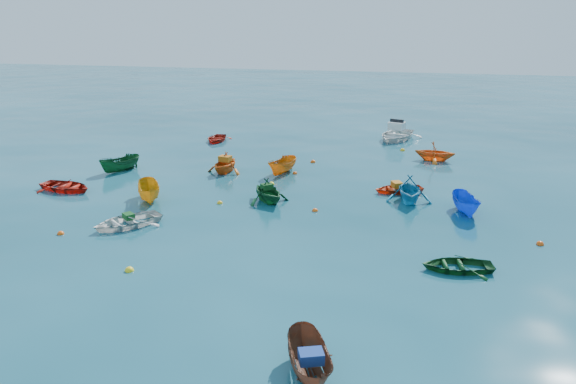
# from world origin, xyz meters

# --- Properties ---
(ground) EXTENTS (160.00, 160.00, 0.00)m
(ground) POSITION_xyz_m (0.00, 0.00, 0.00)
(ground) COLOR #093A46
(ground) RESTS_ON ground
(dinghy_white_near) EXTENTS (3.93, 4.10, 0.69)m
(dinghy_white_near) POSITION_xyz_m (-6.65, -0.89, 0.00)
(dinghy_white_near) COLOR silver
(dinghy_white_near) RESTS_ON ground
(sampan_brown_mid) EXTENTS (2.15, 3.22, 1.16)m
(sampan_brown_mid) POSITION_xyz_m (4.31, -10.54, 0.00)
(sampan_brown_mid) COLOR brown
(sampan_brown_mid) RESTS_ON ground
(dinghy_orange_w) EXTENTS (2.72, 3.04, 1.43)m
(dinghy_orange_w) POSITION_xyz_m (-5.27, 9.46, 0.00)
(dinghy_orange_w) COLOR orange
(dinghy_orange_w) RESTS_ON ground
(sampan_yellow_mid) EXTENTS (2.57, 3.31, 1.21)m
(sampan_yellow_mid) POSITION_xyz_m (-7.35, 2.92, 0.00)
(sampan_yellow_mid) COLOR #C88511
(sampan_yellow_mid) RESTS_ON ground
(dinghy_green_e) EXTENTS (3.14, 2.49, 0.59)m
(dinghy_green_e) POSITION_xyz_m (8.72, -2.30, 0.00)
(dinghy_green_e) COLOR #0F431B
(dinghy_green_e) RESTS_ON ground
(dinghy_cyan_se) EXTENTS (2.89, 3.24, 1.55)m
(dinghy_cyan_se) POSITION_xyz_m (6.56, 6.17, 0.00)
(dinghy_cyan_se) COLOR teal
(dinghy_cyan_se) RESTS_ON ground
(dinghy_red_nw) EXTENTS (3.69, 2.94, 0.69)m
(dinghy_red_nw) POSITION_xyz_m (-13.00, 3.55, 0.00)
(dinghy_red_nw) COLOR red
(dinghy_red_nw) RESTS_ON ground
(sampan_orange_n) EXTENTS (1.89, 3.15, 1.14)m
(sampan_orange_n) POSITION_xyz_m (-1.55, 10.04, 0.00)
(sampan_orange_n) COLOR #C86C12
(sampan_orange_n) RESTS_ON ground
(dinghy_green_n) EXTENTS (3.51, 3.53, 1.41)m
(dinghy_green_n) POSITION_xyz_m (-0.96, 4.27, 0.00)
(dinghy_green_n) COLOR #135327
(dinghy_green_n) RESTS_ON ground
(dinghy_red_ne) EXTENTS (3.39, 2.99, 0.58)m
(dinghy_red_ne) POSITION_xyz_m (5.92, 7.70, 0.00)
(dinghy_red_ne) COLOR red
(dinghy_red_ne) RESTS_ON ground
(sampan_blue_far) EXTENTS (1.70, 3.07, 1.12)m
(sampan_blue_far) POSITION_xyz_m (9.48, 4.84, 0.00)
(sampan_blue_far) COLOR blue
(sampan_blue_far) RESTS_ON ground
(dinghy_red_far) EXTENTS (2.34, 3.10, 0.61)m
(dinghy_red_far) POSITION_xyz_m (-9.11, 18.28, 0.00)
(dinghy_red_far) COLOR #A61A0D
(dinghy_red_far) RESTS_ON ground
(dinghy_orange_far) EXTENTS (3.03, 2.70, 1.45)m
(dinghy_orange_far) POSITION_xyz_m (8.05, 15.74, 0.00)
(dinghy_orange_far) COLOR orange
(dinghy_orange_far) RESTS_ON ground
(sampan_green_far) EXTENTS (2.37, 3.11, 1.14)m
(sampan_green_far) POSITION_xyz_m (-12.02, 8.11, 0.00)
(sampan_green_far) COLOR #114923
(sampan_green_far) RESTS_ON ground
(motorboat_white) EXTENTS (4.72, 5.60, 1.59)m
(motorboat_white) POSITION_xyz_m (5.06, 22.28, 0.00)
(motorboat_white) COLOR silver
(motorboat_white) RESTS_ON ground
(tarp_green_a) EXTENTS (0.71, 0.69, 0.27)m
(tarp_green_a) POSITION_xyz_m (-6.58, -0.81, 0.48)
(tarp_green_a) COLOR #134E1C
(tarp_green_a) RESTS_ON dinghy_white_near
(tarp_blue_a) EXTENTS (0.82, 0.73, 0.33)m
(tarp_blue_a) POSITION_xyz_m (4.37, -10.68, 0.75)
(tarp_blue_a) COLOR navy
(tarp_blue_a) RESTS_ON sampan_brown_mid
(tarp_orange_a) EXTENTS (0.83, 0.68, 0.37)m
(tarp_orange_a) POSITION_xyz_m (-5.26, 9.51, 0.90)
(tarp_orange_a) COLOR #BD6213
(tarp_orange_a) RESTS_ON dinghy_orange_w
(tarp_green_b) EXTENTS (0.75, 0.74, 0.29)m
(tarp_green_b) POSITION_xyz_m (-1.03, 4.34, 0.85)
(tarp_green_b) COLOR #0F3F15
(tarp_green_b) RESTS_ON dinghy_green_n
(tarp_orange_b) EXTENTS (0.75, 0.83, 0.33)m
(tarp_orange_b) POSITION_xyz_m (5.83, 7.66, 0.46)
(tarp_orange_b) COLOR #C06C13
(tarp_orange_b) RESTS_ON dinghy_red_ne
(buoy_or_a) EXTENTS (0.32, 0.32, 0.32)m
(buoy_or_a) POSITION_xyz_m (-9.15, -2.61, 0.00)
(buoy_or_a) COLOR #FF580D
(buoy_or_a) RESTS_ON ground
(buoy_ye_a) EXTENTS (0.37, 0.37, 0.37)m
(buoy_ye_a) POSITION_xyz_m (-4.07, -5.46, 0.00)
(buoy_ye_a) COLOR yellow
(buoy_ye_a) RESTS_ON ground
(buoy_or_b) EXTENTS (0.31, 0.31, 0.31)m
(buoy_or_b) POSITION_xyz_m (1.85, 3.33, 0.00)
(buoy_or_b) COLOR #F9560D
(buoy_or_b) RESTS_ON ground
(buoy_or_c) EXTENTS (0.30, 0.30, 0.30)m
(buoy_or_c) POSITION_xyz_m (-0.75, 10.14, 0.00)
(buoy_or_c) COLOR #F3520D
(buoy_or_c) RESTS_ON ground
(buoy_ye_c) EXTENTS (0.32, 0.32, 0.32)m
(buoy_ye_c) POSITION_xyz_m (-3.43, 3.36, 0.00)
(buoy_ye_c) COLOR yellow
(buoy_ye_c) RESTS_ON ground
(buoy_or_d) EXTENTS (0.34, 0.34, 0.34)m
(buoy_or_d) POSITION_xyz_m (12.47, 1.22, 0.00)
(buoy_or_d) COLOR #E04A0C
(buoy_or_d) RESTS_ON ground
(buoy_ye_d) EXTENTS (0.34, 0.34, 0.34)m
(buoy_ye_d) POSITION_xyz_m (-1.61, 7.49, 0.00)
(buoy_ye_d) COLOR yellow
(buoy_ye_d) RESTS_ON ground
(buoy_or_e) EXTENTS (0.36, 0.36, 0.36)m
(buoy_or_e) POSITION_xyz_m (-0.18, 13.30, 0.00)
(buoy_or_e) COLOR #F4530D
(buoy_or_e) RESTS_ON ground
(buoy_ye_e) EXTENTS (0.37, 0.37, 0.37)m
(buoy_ye_e) POSITION_xyz_m (5.75, 18.33, 0.00)
(buoy_ye_e) COLOR gold
(buoy_ye_e) RESTS_ON ground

